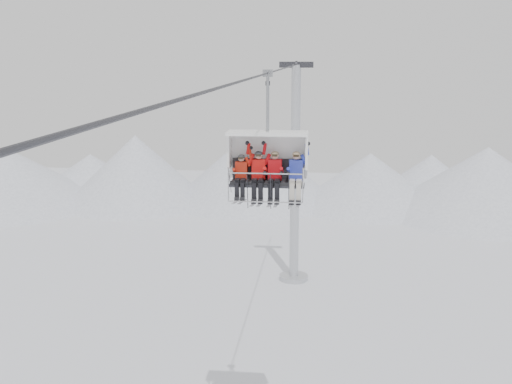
# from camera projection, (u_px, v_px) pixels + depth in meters

# --- Properties ---
(ridgeline) EXTENTS (72.00, 21.00, 7.00)m
(ridgeline) POSITION_uv_depth(u_px,v_px,m) (288.00, 176.00, 59.45)
(ridgeline) COLOR silver
(ridgeline) RESTS_ON ground
(lift_tower_right) EXTENTS (2.00, 1.80, 13.48)m
(lift_tower_right) POSITION_uv_depth(u_px,v_px,m) (295.00, 190.00, 39.17)
(lift_tower_right) COLOR #B0B2B7
(lift_tower_right) RESTS_ON ground
(haul_cable) EXTENTS (0.06, 50.00, 0.06)m
(haul_cable) POSITION_uv_depth(u_px,v_px,m) (256.00, 77.00, 16.21)
(haul_cable) COLOR #303035
(haul_cable) RESTS_ON lift_tower_left
(chairlift_carrier) EXTENTS (2.49, 1.17, 3.98)m
(chairlift_carrier) POSITION_uv_depth(u_px,v_px,m) (268.00, 157.00, 20.10)
(chairlift_carrier) COLOR black
(chairlift_carrier) RESTS_ON haul_cable
(skier_far_left) EXTENTS (0.37, 1.69, 1.50)m
(skier_far_left) POSITION_uv_depth(u_px,v_px,m) (241.00, 175.00, 19.99)
(skier_far_left) COLOR #AF210F
(skier_far_left) RESTS_ON chairlift_carrier
(skier_center_left) EXTENTS (0.42, 1.69, 1.68)m
(skier_center_left) POSITION_uv_depth(u_px,v_px,m) (258.00, 174.00, 19.93)
(skier_center_left) COLOR red
(skier_center_left) RESTS_ON chairlift_carrier
(skier_center_right) EXTENTS (0.43, 1.69, 1.69)m
(skier_center_right) POSITION_uv_depth(u_px,v_px,m) (275.00, 174.00, 19.88)
(skier_center_right) COLOR #B70B10
(skier_center_right) RESTS_ON chairlift_carrier
(skier_far_right) EXTENTS (0.43, 1.69, 1.69)m
(skier_far_right) POSITION_uv_depth(u_px,v_px,m) (296.00, 174.00, 19.81)
(skier_far_right) COLOR #2937AB
(skier_far_right) RESTS_ON chairlift_carrier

